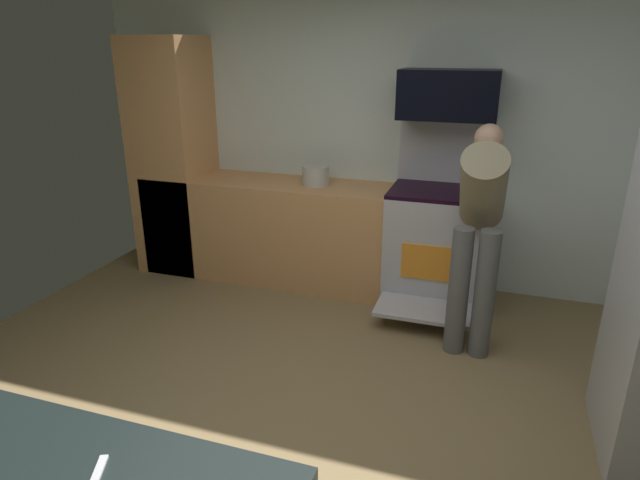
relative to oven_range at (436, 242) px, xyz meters
name	(u,v)px	position (x,y,z in m)	size (l,w,h in m)	color
ground_plane	(291,436)	(-0.52, -1.96, -0.52)	(5.20, 4.80, 0.02)	olive
wall_back	(387,134)	(-0.52, 0.38, 0.79)	(5.20, 0.12, 2.60)	silver
lower_cabinet_run	(276,230)	(-1.42, 0.02, -0.06)	(2.40, 0.60, 0.90)	tan
cabinet_column	(174,157)	(-2.42, 0.02, 0.54)	(0.60, 0.60, 2.10)	tan
oven_range	(436,242)	(0.00, 0.00, 0.00)	(0.76, 1.03, 1.48)	#BBB8C0
microwave	(449,95)	(0.00, 0.10, 1.16)	(0.74, 0.38, 0.37)	black
person_cook	(479,222)	(0.33, -0.63, 0.41)	(0.31, 0.67, 1.52)	#5C5C5C
stock_pot	(316,175)	(-1.04, 0.02, 0.48)	(0.23, 0.23, 0.16)	beige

